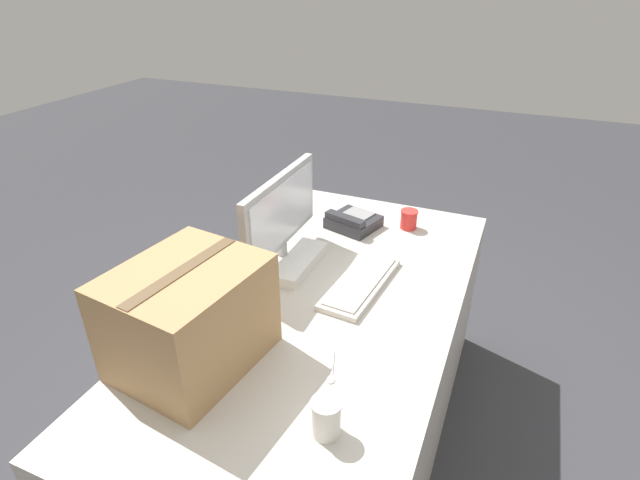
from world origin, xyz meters
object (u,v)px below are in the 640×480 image
paper_cup_left (326,418)px  cardboard_box (189,317)px  spoon (332,373)px  desk_phone (353,221)px  paper_cup_right (409,219)px  monitor (281,231)px  keyboard (361,283)px

paper_cup_left → cardboard_box: (0.10, 0.47, 0.10)m
spoon → desk_phone: bearing=178.1°
paper_cup_right → monitor: bearing=141.9°
keyboard → cardboard_box: bearing=154.4°
keyboard → desk_phone: 0.47m
spoon → cardboard_box: (-0.10, 0.40, 0.15)m
monitor → desk_phone: size_ratio=2.21×
monitor → desk_phone: bearing=-21.0°
desk_phone → monitor: bearing=175.4°
paper_cup_left → cardboard_box: size_ratio=0.23×
monitor → paper_cup_left: 0.85m
keyboard → paper_cup_right: bearing=-0.0°
keyboard → cardboard_box: size_ratio=0.96×
keyboard → paper_cup_left: size_ratio=4.12×
paper_cup_left → paper_cup_right: size_ratio=1.24×
paper_cup_right → spoon: paper_cup_right is taller
paper_cup_left → spoon: paper_cup_left is taller
paper_cup_right → cardboard_box: 1.16m
paper_cup_right → spoon: 0.99m
paper_cup_right → cardboard_box: cardboard_box is taller
paper_cup_left → cardboard_box: bearing=77.7°
monitor → keyboard: (-0.03, -0.34, -0.13)m
monitor → desk_phone: 0.44m
keyboard → desk_phone: bearing=28.2°
paper_cup_right → spoon: (-0.99, -0.02, -0.04)m
monitor → cardboard_box: size_ratio=1.19×
keyboard → spoon: 0.47m
desk_phone → paper_cup_left: paper_cup_left is taller
spoon → cardboard_box: bearing=-93.5°
monitor → spoon: bearing=-140.7°
paper_cup_right → spoon: size_ratio=0.63×
paper_cup_left → spoon: size_ratio=0.79×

